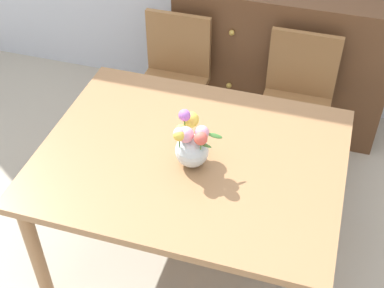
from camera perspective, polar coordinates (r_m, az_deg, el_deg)
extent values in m
plane|color=#B7AD99|center=(3.08, -0.08, -11.22)|extent=(12.00, 12.00, 0.00)
cube|color=#9E7047|center=(2.55, -0.09, -1.45)|extent=(1.44, 1.14, 0.04)
cylinder|color=#9E7047|center=(2.74, -16.41, -11.08)|extent=(0.07, 0.07, 0.70)
cylinder|color=#9E7047|center=(3.32, -8.23, 1.65)|extent=(0.07, 0.07, 0.70)
cylinder|color=#9E7047|center=(3.10, 14.06, -2.82)|extent=(0.07, 0.07, 0.70)
cube|color=olive|center=(3.42, -2.39, 5.81)|extent=(0.42, 0.42, 0.04)
cylinder|color=olive|center=(3.39, -0.38, 0.33)|extent=(0.04, 0.04, 0.44)
cylinder|color=olive|center=(3.49, -6.03, 1.46)|extent=(0.04, 0.04, 0.44)
cylinder|color=olive|center=(3.66, 1.29, 3.89)|extent=(0.04, 0.04, 0.44)
cylinder|color=olive|center=(3.75, -4.02, 4.86)|extent=(0.04, 0.04, 0.44)
cube|color=olive|center=(3.45, -1.46, 10.68)|extent=(0.42, 0.04, 0.42)
cube|color=olive|center=(3.29, 10.83, 3.36)|extent=(0.42, 0.42, 0.04)
cylinder|color=olive|center=(3.31, 12.90, -2.32)|extent=(0.04, 0.04, 0.44)
cylinder|color=olive|center=(3.32, 6.80, -1.11)|extent=(0.04, 0.04, 0.44)
cylinder|color=olive|center=(3.58, 13.62, 1.52)|extent=(0.04, 0.04, 0.44)
cylinder|color=olive|center=(3.59, 7.97, 2.62)|extent=(0.04, 0.04, 0.44)
cube|color=olive|center=(3.32, 11.83, 8.41)|extent=(0.42, 0.04, 0.42)
cube|color=brown|center=(3.69, 9.52, 8.95)|extent=(1.40, 0.44, 1.00)
sphere|color=#B7933D|center=(3.39, 4.28, 11.80)|extent=(0.04, 0.04, 0.04)
sphere|color=#B7933D|center=(3.33, 14.50, 9.97)|extent=(0.04, 0.04, 0.04)
sphere|color=#B7933D|center=(3.60, 3.96, 6.27)|extent=(0.04, 0.04, 0.04)
sphere|color=#B7933D|center=(3.55, 13.42, 4.48)|extent=(0.04, 0.04, 0.04)
sphere|color=silver|center=(2.44, 0.00, -0.73)|extent=(0.16, 0.16, 0.16)
sphere|color=#EA9EBC|center=(2.33, -1.40, 1.16)|extent=(0.05, 0.05, 0.05)
cylinder|color=#478438|center=(2.36, -1.38, 0.47)|extent=(0.01, 0.01, 0.07)
sphere|color=#B266C6|center=(2.38, -0.81, 3.10)|extent=(0.06, 0.06, 0.06)
cylinder|color=#478438|center=(2.41, -0.79, 2.12)|extent=(0.01, 0.01, 0.11)
sphere|color=#EA9EBC|center=(2.35, -0.58, 0.98)|extent=(0.07, 0.07, 0.07)
cylinder|color=#478438|center=(2.37, -0.58, 0.45)|extent=(0.01, 0.01, 0.06)
sphere|color=#EA9EBC|center=(2.37, 1.07, 1.23)|extent=(0.07, 0.07, 0.07)
cylinder|color=#478438|center=(2.39, 1.06, 0.75)|extent=(0.01, 0.01, 0.05)
sphere|color=#E55B4C|center=(2.32, 0.95, 0.60)|extent=(0.06, 0.06, 0.06)
cylinder|color=#478438|center=(2.34, 0.94, 0.01)|extent=(0.01, 0.01, 0.06)
sphere|color=#EFD14C|center=(2.46, -0.12, 2.62)|extent=(0.08, 0.08, 0.08)
cylinder|color=#478438|center=(2.47, -0.12, 2.23)|extent=(0.01, 0.01, 0.04)
sphere|color=#EFD14C|center=(2.33, -1.38, 0.94)|extent=(0.05, 0.05, 0.05)
cylinder|color=#478438|center=(2.35, -1.37, 0.30)|extent=(0.01, 0.01, 0.07)
sphere|color=#EFD14C|center=(2.38, -1.17, 1.52)|extent=(0.05, 0.05, 0.05)
cylinder|color=#478438|center=(2.40, -1.16, 1.02)|extent=(0.01, 0.01, 0.06)
ellipsoid|color=#478438|center=(2.38, 2.50, 0.89)|extent=(0.07, 0.04, 0.04)
ellipsoid|color=#478438|center=(2.37, 1.38, -0.10)|extent=(0.07, 0.04, 0.01)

